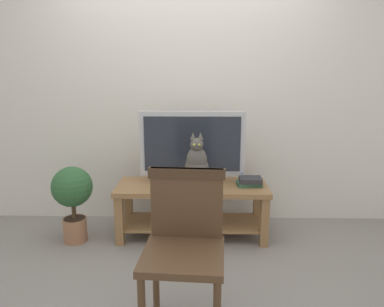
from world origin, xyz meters
The scene contains 9 objects.
ground_plane centered at (0.00, 0.00, 0.00)m, with size 12.00×12.00×0.00m, color gray.
back_wall centered at (0.00, 0.96, 1.40)m, with size 7.00×0.12×2.80m, color silver.
tv_stand centered at (0.06, 0.49, 0.33)m, with size 1.33×0.50×0.48m.
tv centered at (0.06, 0.56, 0.82)m, with size 0.93×0.20×0.65m.
media_box centered at (0.10, 0.40, 0.51)m, with size 0.41×0.23×0.05m.
cat centered at (0.11, 0.38, 0.70)m, with size 0.21×0.30×0.44m.
wooden_chair centered at (0.05, -0.72, 0.55)m, with size 0.47×0.47×0.92m.
book_stack centered at (0.57, 0.48, 0.52)m, with size 0.22×0.18×0.08m.
potted_plant centered at (-0.96, 0.35, 0.43)m, with size 0.35×0.35×0.67m.
Camera 1 is at (0.13, -2.58, 1.46)m, focal length 33.88 mm.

